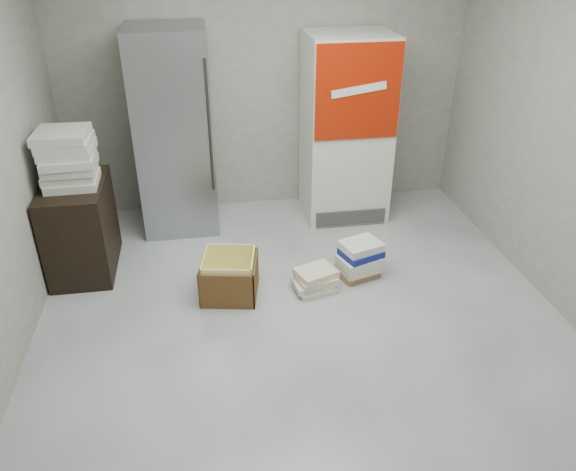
% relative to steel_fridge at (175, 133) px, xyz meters
% --- Properties ---
extents(ground, '(5.00, 5.00, 0.00)m').
position_rel_steel_fridge_xyz_m(ground, '(0.90, -2.13, -0.95)').
color(ground, beige).
rests_on(ground, ground).
extents(room_shell, '(4.04, 5.04, 2.82)m').
position_rel_steel_fridge_xyz_m(room_shell, '(0.90, -2.13, 0.85)').
color(room_shell, '#A39F93').
rests_on(room_shell, ground).
extents(steel_fridge, '(0.70, 0.72, 1.90)m').
position_rel_steel_fridge_xyz_m(steel_fridge, '(0.00, 0.00, 0.00)').
color(steel_fridge, '#97999E').
rests_on(steel_fridge, ground).
extents(coke_cooler, '(0.80, 0.73, 1.80)m').
position_rel_steel_fridge_xyz_m(coke_cooler, '(1.65, -0.01, -0.05)').
color(coke_cooler, silver).
rests_on(coke_cooler, ground).
extents(wood_shelf, '(0.50, 0.80, 0.80)m').
position_rel_steel_fridge_xyz_m(wood_shelf, '(-0.83, -0.73, -0.55)').
color(wood_shelf, black).
rests_on(wood_shelf, ground).
extents(supply_box_stack, '(0.44, 0.44, 0.45)m').
position_rel_steel_fridge_xyz_m(supply_box_stack, '(-0.82, -0.73, 0.08)').
color(supply_box_stack, silver).
rests_on(supply_box_stack, wood_shelf).
extents(phonebook_stack_main, '(0.41, 0.36, 0.32)m').
position_rel_steel_fridge_xyz_m(phonebook_stack_main, '(1.49, -1.24, -0.79)').
color(phonebook_stack_main, olive).
rests_on(phonebook_stack_main, ground).
extents(phonebook_stack_side, '(0.38, 0.33, 0.20)m').
position_rel_steel_fridge_xyz_m(phonebook_stack_side, '(1.07, -1.39, -0.85)').
color(phonebook_stack_side, beige).
rests_on(phonebook_stack_side, ground).
extents(cardboard_box, '(0.51, 0.51, 0.35)m').
position_rel_steel_fridge_xyz_m(cardboard_box, '(0.38, -1.33, -0.80)').
color(cardboard_box, yellow).
rests_on(cardboard_box, ground).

